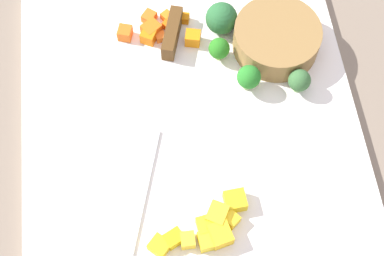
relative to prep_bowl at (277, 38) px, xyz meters
name	(u,v)px	position (x,y,z in m)	size (l,w,h in m)	color
ground_plane	(192,136)	(-0.10, 0.11, -0.03)	(4.00, 4.00, 0.00)	#7B6C5B
cutting_board	(192,134)	(-0.10, 0.11, -0.02)	(0.44, 0.38, 0.01)	white
prep_bowl	(277,38)	(0.00, 0.00, 0.00)	(0.10, 0.10, 0.03)	olive
chef_knife	(161,87)	(-0.04, 0.14, -0.01)	(0.33, 0.12, 0.02)	silver
carrot_dice_0	(149,17)	(0.06, 0.15, -0.01)	(0.02, 0.01, 0.01)	orange
carrot_dice_1	(151,29)	(0.04, 0.15, -0.01)	(0.02, 0.02, 0.02)	orange
carrot_dice_2	(193,38)	(0.02, 0.10, -0.01)	(0.02, 0.02, 0.02)	orange
carrot_dice_3	(167,16)	(0.06, 0.12, -0.01)	(0.01, 0.01, 0.01)	orange
carrot_dice_4	(170,25)	(0.04, 0.12, -0.01)	(0.01, 0.02, 0.01)	orange
carrot_dice_5	(148,37)	(0.03, 0.15, -0.01)	(0.02, 0.01, 0.02)	orange
carrot_dice_6	(125,33)	(0.04, 0.18, -0.01)	(0.02, 0.02, 0.02)	orange
carrot_dice_7	(161,37)	(0.03, 0.14, -0.01)	(0.01, 0.01, 0.01)	orange
carrot_dice_8	(184,18)	(0.05, 0.10, -0.01)	(0.01, 0.01, 0.01)	orange
pepper_dice_0	(174,238)	(-0.22, 0.15, -0.01)	(0.02, 0.02, 0.01)	yellow
pepper_dice_1	(160,246)	(-0.23, 0.16, -0.01)	(0.02, 0.02, 0.01)	yellow
pepper_dice_2	(220,235)	(-0.22, 0.10, -0.01)	(0.02, 0.02, 0.02)	yellow
pepper_dice_3	(209,225)	(-0.21, 0.11, -0.01)	(0.02, 0.02, 0.02)	yellow
pepper_dice_4	(235,201)	(-0.19, 0.08, -0.01)	(0.02, 0.02, 0.02)	yellow
pepper_dice_5	(231,219)	(-0.21, 0.09, -0.01)	(0.02, 0.01, 0.01)	yellow
pepper_dice_6	(206,241)	(-0.23, 0.12, -0.01)	(0.02, 0.02, 0.02)	yellow
pepper_dice_7	(188,240)	(-0.22, 0.13, -0.01)	(0.01, 0.02, 0.01)	yellow
pepper_dice_8	(217,215)	(-0.20, 0.10, -0.01)	(0.02, 0.02, 0.02)	yellow
broccoli_floret_0	(219,49)	(-0.01, 0.07, 0.00)	(0.03, 0.03, 0.03)	#8DB058
broccoli_floret_1	(299,81)	(-0.06, -0.01, 0.00)	(0.03, 0.03, 0.03)	#83BA67
broccoli_floret_2	(249,77)	(-0.05, 0.04, 0.01)	(0.03, 0.03, 0.04)	#8FAB6A
broccoli_floret_3	(221,18)	(0.04, 0.06, 0.00)	(0.04, 0.04, 0.04)	#88B765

